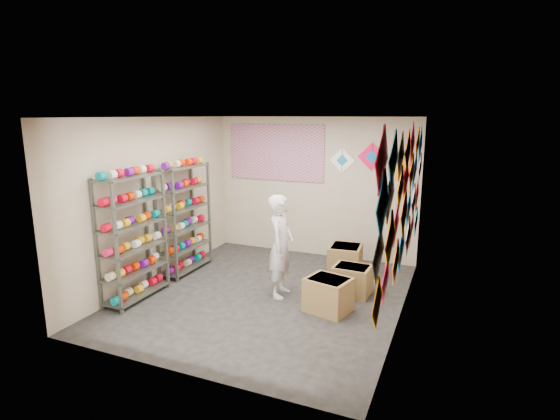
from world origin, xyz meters
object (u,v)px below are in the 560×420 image
at_px(shelf_rack_back, 184,219).
at_px(carton_a, 328,295).
at_px(carton_b, 352,280).
at_px(carton_c, 345,260).
at_px(shelf_rack_front, 133,238).
at_px(shopkeeper, 281,246).

bearing_deg(shelf_rack_back, carton_a, -12.24).
distance_m(shelf_rack_back, carton_b, 3.07).
bearing_deg(carton_c, shelf_rack_front, -144.91).
xyz_separation_m(shelf_rack_front, carton_c, (2.66, 2.23, -0.69)).
xyz_separation_m(shelf_rack_front, carton_a, (2.81, 0.69, -0.71)).
bearing_deg(carton_b, carton_a, -100.49).
height_order(shelf_rack_front, shopkeeper, shelf_rack_front).
distance_m(shelf_rack_back, shopkeeper, 2.01).
bearing_deg(carton_c, shelf_rack_back, -165.61).
distance_m(shelf_rack_front, carton_b, 3.37).
xyz_separation_m(shelf_rack_back, carton_c, (2.66, 0.93, -0.69)).
bearing_deg(shelf_rack_front, carton_b, 25.29).
xyz_separation_m(carton_a, carton_b, (0.17, 0.72, -0.02)).
distance_m(shelf_rack_front, shopkeeper, 2.20).
relative_size(shelf_rack_front, shopkeeper, 1.21).
height_order(carton_a, carton_c, carton_c).
bearing_deg(carton_a, shopkeeper, 176.65).
bearing_deg(carton_c, carton_a, -89.25).
relative_size(shelf_rack_front, carton_b, 3.43).
height_order(carton_b, carton_c, carton_c).
distance_m(shelf_rack_front, shelf_rack_back, 1.30).
relative_size(shopkeeper, carton_b, 2.84).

